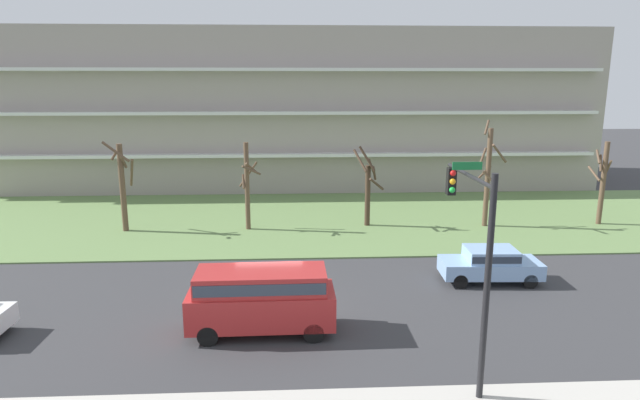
# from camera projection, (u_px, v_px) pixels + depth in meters

# --- Properties ---
(ground) EXTENTS (160.00, 160.00, 0.00)m
(ground) POSITION_uv_depth(u_px,v_px,m) (271.00, 309.00, 21.22)
(ground) COLOR #38383A
(grass_lawn_strip) EXTENTS (80.00, 16.00, 0.08)m
(grass_lawn_strip) POSITION_uv_depth(u_px,v_px,m) (280.00, 219.00, 34.86)
(grass_lawn_strip) COLOR #66844C
(grass_lawn_strip) RESTS_ON ground
(apartment_building) EXTENTS (51.88, 14.63, 13.06)m
(apartment_building) POSITION_uv_depth(u_px,v_px,m) (282.00, 108.00, 47.92)
(apartment_building) COLOR #9E938C
(apartment_building) RESTS_ON ground
(tree_far_left) EXTENTS (1.62, 1.67, 5.58)m
(tree_far_left) POSITION_uv_depth(u_px,v_px,m) (123.00, 184.00, 31.47)
(tree_far_left) COLOR brown
(tree_far_left) RESTS_ON ground
(tree_left) EXTENTS (1.43, 1.54, 5.39)m
(tree_left) POSITION_uv_depth(u_px,v_px,m) (247.00, 185.00, 31.89)
(tree_left) COLOR brown
(tree_left) RESTS_ON ground
(tree_center) EXTENTS (1.96, 1.34, 5.11)m
(tree_center) POSITION_uv_depth(u_px,v_px,m) (368.00, 189.00, 32.75)
(tree_center) COLOR #423023
(tree_center) RESTS_ON ground
(tree_right) EXTENTS (1.76, 1.77, 6.63)m
(tree_right) POSITION_uv_depth(u_px,v_px,m) (488.00, 175.00, 32.53)
(tree_right) COLOR brown
(tree_right) RESTS_ON ground
(tree_far_right) EXTENTS (1.04, 1.36, 5.30)m
(tree_far_right) POSITION_uv_depth(u_px,v_px,m) (602.00, 181.00, 33.09)
(tree_far_right) COLOR brown
(tree_far_right) RESTS_ON ground
(sedan_blue_near_left) EXTENTS (4.47, 1.99, 1.57)m
(sedan_blue_near_left) POSITION_uv_depth(u_px,v_px,m) (490.00, 263.00, 23.95)
(sedan_blue_near_left) COLOR #8CB2E0
(sedan_blue_near_left) RESTS_ON ground
(van_red_center_left) EXTENTS (5.23, 2.07, 2.36)m
(van_red_center_left) POSITION_uv_depth(u_px,v_px,m) (261.00, 296.00, 18.96)
(van_red_center_left) COLOR #B22828
(van_red_center_left) RESTS_ON ground
(traffic_signal_mast) EXTENTS (0.90, 4.12, 6.57)m
(traffic_signal_mast) POSITION_uv_depth(u_px,v_px,m) (473.00, 239.00, 15.39)
(traffic_signal_mast) COLOR black
(traffic_signal_mast) RESTS_ON ground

